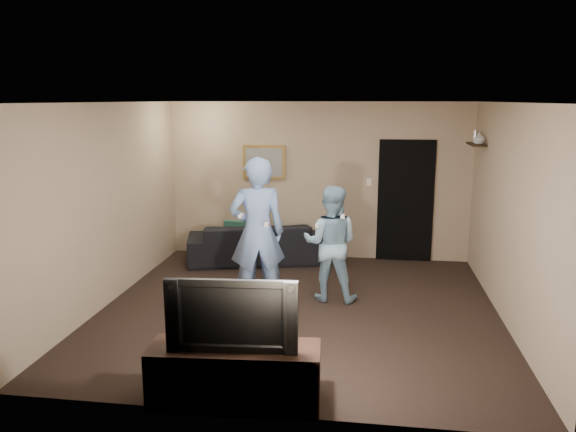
% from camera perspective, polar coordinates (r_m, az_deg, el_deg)
% --- Properties ---
extents(ground, '(5.00, 5.00, 0.00)m').
position_cam_1_polar(ground, '(7.30, 1.11, -9.40)').
color(ground, black).
rests_on(ground, ground).
extents(ceiling, '(5.00, 5.00, 0.04)m').
position_cam_1_polar(ceiling, '(6.80, 1.20, 11.47)').
color(ceiling, silver).
rests_on(ceiling, wall_back).
extents(wall_back, '(5.00, 0.04, 2.60)m').
position_cam_1_polar(wall_back, '(9.39, 3.03, 3.59)').
color(wall_back, tan).
rests_on(wall_back, ground).
extents(wall_front, '(5.00, 0.04, 2.60)m').
position_cam_1_polar(wall_front, '(4.54, -2.73, -5.39)').
color(wall_front, tan).
rests_on(wall_front, ground).
extents(wall_left, '(0.04, 5.00, 2.60)m').
position_cam_1_polar(wall_left, '(7.65, -17.78, 1.15)').
color(wall_left, tan).
rests_on(wall_left, ground).
extents(wall_right, '(0.04, 5.00, 2.60)m').
position_cam_1_polar(wall_right, '(7.09, 21.65, 0.06)').
color(wall_right, tan).
rests_on(wall_right, ground).
extents(sofa, '(2.38, 1.40, 0.65)m').
position_cam_1_polar(sofa, '(9.26, -3.16, -2.68)').
color(sofa, black).
rests_on(sofa, ground).
extents(throw_pillow, '(0.40, 0.16, 0.39)m').
position_cam_1_polar(throw_pillow, '(9.30, -5.28, -1.68)').
color(throw_pillow, '#17473C').
rests_on(throw_pillow, sofa).
extents(painting_frame, '(0.72, 0.05, 0.57)m').
position_cam_1_polar(painting_frame, '(9.45, -2.44, 5.48)').
color(painting_frame, olive).
rests_on(painting_frame, wall_back).
extents(painting_canvas, '(0.62, 0.01, 0.47)m').
position_cam_1_polar(painting_canvas, '(9.42, -2.47, 5.46)').
color(painting_canvas, slate).
rests_on(painting_canvas, painting_frame).
extents(doorway, '(0.90, 0.06, 2.00)m').
position_cam_1_polar(doorway, '(9.39, 11.84, 1.50)').
color(doorway, black).
rests_on(doorway, ground).
extents(light_switch, '(0.08, 0.02, 0.12)m').
position_cam_1_polar(light_switch, '(9.33, 8.23, 3.43)').
color(light_switch, silver).
rests_on(light_switch, wall_back).
extents(wall_shelf, '(0.20, 0.60, 0.03)m').
position_cam_1_polar(wall_shelf, '(8.72, 18.60, 6.93)').
color(wall_shelf, black).
rests_on(wall_shelf, wall_right).
extents(shelf_vase, '(0.17, 0.17, 0.17)m').
position_cam_1_polar(shelf_vase, '(8.55, 18.83, 7.49)').
color(shelf_vase, silver).
rests_on(shelf_vase, wall_shelf).
extents(shelf_figurine, '(0.06, 0.06, 0.18)m').
position_cam_1_polar(shelf_figurine, '(8.85, 18.49, 7.68)').
color(shelf_figurine, silver).
rests_on(shelf_figurine, wall_shelf).
extents(tv_console, '(1.53, 0.59, 0.54)m').
position_cam_1_polar(tv_console, '(5.17, -5.42, -15.79)').
color(tv_console, black).
rests_on(tv_console, ground).
extents(television, '(1.14, 0.23, 0.65)m').
position_cam_1_polar(television, '(4.92, -5.56, -9.66)').
color(television, black).
rests_on(television, tv_console).
extents(wii_player_left, '(0.81, 0.64, 1.94)m').
position_cam_1_polar(wii_player_left, '(7.16, -3.13, -1.71)').
color(wii_player_left, '#7594CB').
rests_on(wii_player_left, ground).
extents(wii_player_right, '(0.79, 0.64, 1.54)m').
position_cam_1_polar(wii_player_right, '(7.44, 4.35, -2.79)').
color(wii_player_right, '#86ACC3').
rests_on(wii_player_right, ground).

